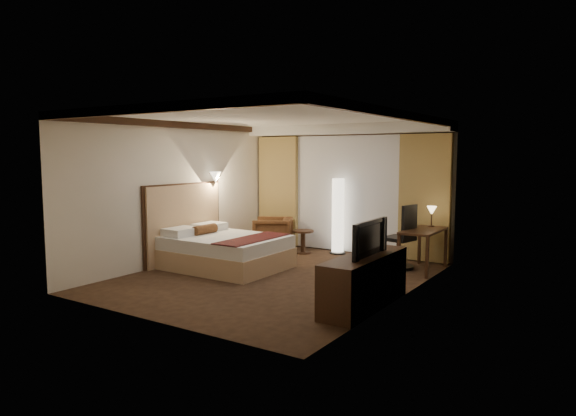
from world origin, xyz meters
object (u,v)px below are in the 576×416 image
Objects in this scene: armchair at (273,233)px; office_chair at (398,236)px; desk at (423,250)px; dresser at (365,281)px; floor_lamp at (338,216)px; bed at (226,252)px; television at (363,233)px; side_table at (303,242)px.

office_chair reaches higher than armchair.
office_chair reaches higher than desk.
desk is 2.59m from dresser.
armchair is 0.51× the size of floor_lamp.
armchair is 2.89m from office_chair.
armchair reaches higher than desk.
floor_lamp reaches higher than desk.
office_chair is at bearing 101.08° from dresser.
dresser is (3.16, -0.84, 0.06)m from bed.
television is (3.35, -2.67, 0.62)m from armchair.
floor_lamp reaches higher than armchair.
bed is 1.85m from armchair.
floor_lamp reaches higher than office_chair.
side_table is 0.27× the size of dresser.
dresser is (2.70, -2.81, 0.11)m from side_table.
floor_lamp reaches higher than side_table.
side_table is 0.41× the size of office_chair.
television is at bearing -57.25° from floor_lamp.
floor_lamp is at bearing 31.35° from side_table.
bed is 3.57m from desk.
armchair is 0.71m from side_table.
floor_lamp is 0.86× the size of dresser.
armchair is 0.68× the size of office_chair.
office_chair is at bearing -173.63° from desk.
desk is 0.99× the size of office_chair.
desk reaches higher than side_table.
desk is at bearing 91.10° from dresser.
bed is at bearing 74.30° from television.
floor_lamp is at bearing 163.73° from desk.
office_chair is at bearing -22.11° from floor_lamp.
desk reaches higher than bed.
armchair is at bearing -168.47° from side_table.
desk is at bearing -0.27° from television.
desk is at bearing -16.27° from floor_lamp.
armchair is 1.64× the size of side_table.
office_chair reaches higher than television.
office_chair is (2.66, 1.71, 0.29)m from bed.
office_chair is (2.88, -0.12, 0.19)m from armchair.
side_table is 3.90m from dresser.
television is at bearing 180.00° from dresser.
office_chair is at bearing 9.72° from television.
bed is 1.29× the size of floor_lamp.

